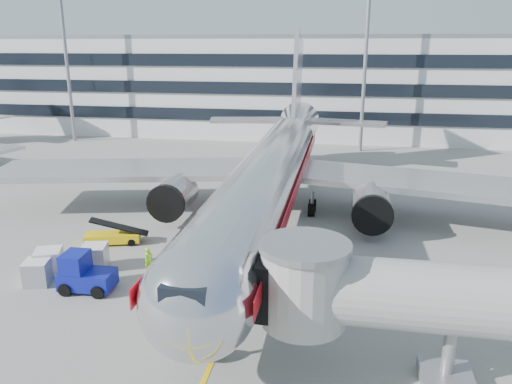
% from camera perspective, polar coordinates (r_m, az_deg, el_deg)
% --- Properties ---
extents(ground, '(180.00, 180.00, 0.00)m').
position_cam_1_polar(ground, '(31.70, -1.20, -10.34)').
color(ground, gray).
rests_on(ground, ground).
extents(lead_in_line, '(0.25, 70.00, 0.01)m').
position_cam_1_polar(lead_in_line, '(40.73, 1.52, -4.03)').
color(lead_in_line, yellow).
rests_on(lead_in_line, ground).
extents(main_jet, '(50.95, 48.70, 16.06)m').
position_cam_1_polar(main_jet, '(41.09, 1.92, 2.34)').
color(main_jet, silver).
rests_on(main_jet, ground).
extents(jet_bridge, '(17.80, 4.50, 7.00)m').
position_cam_1_polar(jet_bridge, '(23.30, 25.89, -11.98)').
color(jet_bridge, silver).
rests_on(jet_bridge, ground).
extents(terminal, '(150.00, 24.25, 15.60)m').
position_cam_1_polar(terminal, '(86.09, 6.40, 12.16)').
color(terminal, silver).
rests_on(terminal, ground).
extents(light_mast_west, '(2.40, 1.20, 25.45)m').
position_cam_1_polar(light_mast_west, '(80.64, -21.05, 15.94)').
color(light_mast_west, gray).
rests_on(light_mast_west, ground).
extents(light_mast_centre, '(2.40, 1.20, 25.45)m').
position_cam_1_polar(light_mast_centre, '(69.75, 12.53, 16.68)').
color(light_mast_centre, gray).
rests_on(light_mast_centre, ground).
extents(belt_loader, '(4.30, 2.49, 2.01)m').
position_cam_1_polar(belt_loader, '(38.81, -16.06, -4.89)').
color(belt_loader, yellow).
rests_on(belt_loader, ground).
extents(baggage_tug, '(3.24, 2.14, 2.39)m').
position_cam_1_polar(baggage_tug, '(32.13, -19.08, -8.87)').
color(baggage_tug, navy).
rests_on(baggage_tug, ground).
extents(cargo_container_left, '(1.77, 1.77, 1.56)m').
position_cam_1_polar(cargo_container_left, '(34.03, -23.70, -8.41)').
color(cargo_container_left, '#ACAEB3').
rests_on(cargo_container_left, ground).
extents(cargo_container_right, '(2.08, 2.08, 1.72)m').
position_cam_1_polar(cargo_container_right, '(35.02, -22.58, -7.42)').
color(cargo_container_right, '#ACAEB3').
rests_on(cargo_container_right, ground).
extents(cargo_container_front, '(1.86, 1.86, 1.65)m').
position_cam_1_polar(cargo_container_front, '(34.89, -17.94, -7.07)').
color(cargo_container_front, '#ACAEB3').
rests_on(cargo_container_front, ground).
extents(ramp_worker, '(0.67, 0.75, 1.72)m').
position_cam_1_polar(ramp_worker, '(33.42, -12.16, -7.63)').
color(ramp_worker, '#8DF319').
rests_on(ramp_worker, ground).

